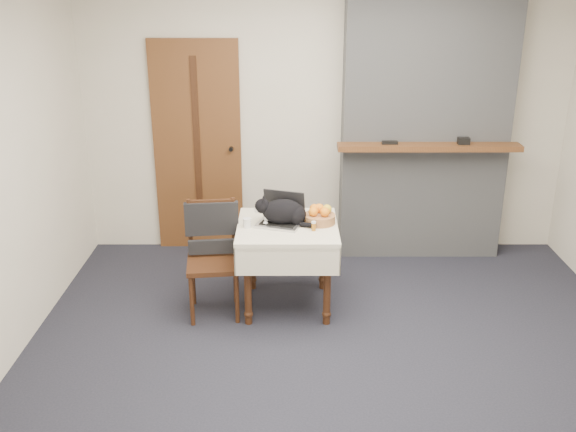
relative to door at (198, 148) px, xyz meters
name	(u,v)px	position (x,y,z in m)	size (l,w,h in m)	color
ground	(337,355)	(1.20, -1.97, -1.00)	(4.50, 4.50, 0.00)	black
room_shell	(339,94)	(1.20, -1.51, 0.76)	(4.52, 4.01, 2.61)	beige
door	(198,148)	(0.00, 0.00, 0.00)	(0.82, 0.10, 2.00)	brown
chimney	(425,119)	(2.10, -0.13, 0.30)	(1.62, 0.48, 2.60)	gray
side_table	(287,238)	(0.85, -1.23, -0.41)	(0.78, 0.78, 0.70)	#3E2110
laptop	(281,216)	(0.80, -1.19, -0.24)	(0.40, 0.37, 0.25)	#B7B7BC
cat	(284,212)	(0.82, -1.22, -0.20)	(0.48, 0.21, 0.23)	black
cream_jar	(247,223)	(0.54, -1.28, -0.26)	(0.07, 0.07, 0.07)	silver
pill_bottle	(314,226)	(1.05, -1.35, -0.26)	(0.04, 0.04, 0.07)	#A46114
fruit_basket	(320,216)	(1.10, -1.19, -0.24)	(0.25, 0.25, 0.14)	#A86A43
desk_clutter	(305,221)	(0.99, -1.17, -0.30)	(0.15, 0.02, 0.01)	black
chair	(212,242)	(0.26, -1.27, -0.42)	(0.45, 0.44, 0.90)	#3E2110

